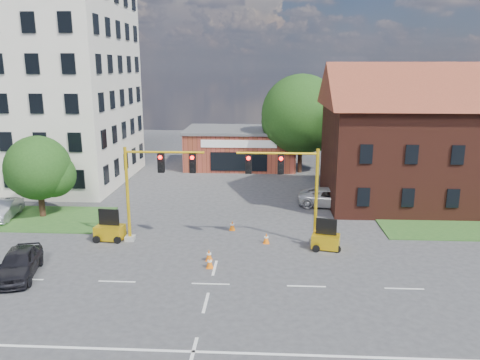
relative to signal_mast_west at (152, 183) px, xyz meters
The scene contains 18 objects.
ground 8.38m from the signal_mast_west, 54.01° to the right, with size 120.00×120.00×0.00m, color #3D3D3F.
lane_markings 10.73m from the signal_mast_west, 64.17° to the right, with size 60.00×36.00×0.01m, color white, non-canonical shape.
office_block 23.21m from the signal_mast_west, 134.52° to the left, with size 18.40×15.40×20.60m.
brick_shop 24.44m from the signal_mast_west, 79.71° to the left, with size 12.40×8.40×4.30m.
townhouse_row 24.57m from the signal_mast_west, 24.11° to the left, with size 21.00×11.00×11.50m.
tree_large 24.00m from the signal_mast_west, 61.85° to the left, with size 8.76×8.34×10.39m.
tree_nw_front 10.46m from the signal_mast_west, 154.03° to the left, with size 5.01×4.77×6.19m.
signal_mast_west is the anchor object (origin of this frame).
signal_mast_east 8.71m from the signal_mast_west, ahead, with size 5.30×0.60×6.20m.
trailer_west 4.44m from the signal_mast_west, behind, with size 1.89×1.36×2.01m.
trailer_east 11.49m from the signal_mast_west, ahead, with size 1.87×1.47×1.89m.
cone_a 6.74m from the signal_mast_west, 44.47° to the right, with size 0.40×0.40×0.70m.
cone_b 6.51m from the signal_mast_west, 25.45° to the left, with size 0.40×0.40×0.70m.
cone_c 6.08m from the signal_mast_west, 37.21° to the right, with size 0.40×0.40×0.70m.
cone_d 8.11m from the signal_mast_west, ahead, with size 0.40×0.40×0.70m.
pickup_white 15.47m from the signal_mast_west, 33.73° to the left, with size 2.48×5.39×1.50m, color silver.
sedan_dark 8.87m from the signal_mast_west, 137.22° to the right, with size 1.82×4.52×1.54m, color black.
sedan_silver_front 13.32m from the signal_mast_west, 162.15° to the left, with size 1.49×4.27×1.41m, color #9DA0A4.
Camera 1 is at (2.77, -22.41, 11.11)m, focal length 35.00 mm.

